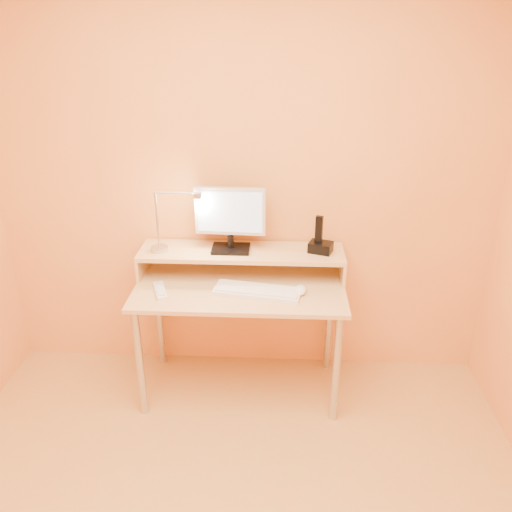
# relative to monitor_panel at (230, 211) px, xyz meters

# --- Properties ---
(wall_back) EXTENTS (3.00, 0.04, 2.50)m
(wall_back) POSITION_rel_monitor_panel_xyz_m (0.06, 0.16, 0.13)
(wall_back) COLOR #E99A4E
(wall_back) RESTS_ON floor
(desk_leg_fl) EXTENTS (0.04, 0.04, 0.69)m
(desk_leg_fl) POSITION_rel_monitor_panel_xyz_m (-0.49, -0.41, -0.77)
(desk_leg_fl) COLOR #B8B7BD
(desk_leg_fl) RESTS_ON floor
(desk_leg_fr) EXTENTS (0.04, 0.04, 0.69)m
(desk_leg_fr) POSITION_rel_monitor_panel_xyz_m (0.61, -0.41, -0.77)
(desk_leg_fr) COLOR #B8B7BD
(desk_leg_fr) RESTS_ON floor
(desk_leg_bl) EXTENTS (0.04, 0.04, 0.69)m
(desk_leg_bl) POSITION_rel_monitor_panel_xyz_m (-0.49, 0.09, -0.77)
(desk_leg_bl) COLOR #B8B7BD
(desk_leg_bl) RESTS_ON floor
(desk_leg_br) EXTENTS (0.04, 0.04, 0.69)m
(desk_leg_br) POSITION_rel_monitor_panel_xyz_m (0.61, 0.09, -0.77)
(desk_leg_br) COLOR #B8B7BD
(desk_leg_br) RESTS_ON floor
(desk_lower) EXTENTS (1.20, 0.60, 0.02)m
(desk_lower) POSITION_rel_monitor_panel_xyz_m (0.06, -0.16, -0.41)
(desk_lower) COLOR tan
(desk_lower) RESTS_ON floor
(shelf_riser_left) EXTENTS (0.02, 0.30, 0.14)m
(shelf_riser_left) POSITION_rel_monitor_panel_xyz_m (-0.53, -0.01, -0.33)
(shelf_riser_left) COLOR tan
(shelf_riser_left) RESTS_ON desk_lower
(shelf_riser_right) EXTENTS (0.02, 0.30, 0.14)m
(shelf_riser_right) POSITION_rel_monitor_panel_xyz_m (0.65, -0.01, -0.33)
(shelf_riser_right) COLOR tan
(shelf_riser_right) RESTS_ON desk_lower
(desk_shelf) EXTENTS (1.20, 0.30, 0.02)m
(desk_shelf) POSITION_rel_monitor_panel_xyz_m (0.06, -0.01, -0.25)
(desk_shelf) COLOR tan
(desk_shelf) RESTS_ON desk_lower
(monitor_foot) EXTENTS (0.22, 0.16, 0.02)m
(monitor_foot) POSITION_rel_monitor_panel_xyz_m (-0.00, -0.01, -0.23)
(monitor_foot) COLOR black
(monitor_foot) RESTS_ON desk_shelf
(monitor_neck) EXTENTS (0.04, 0.04, 0.07)m
(monitor_neck) POSITION_rel_monitor_panel_xyz_m (-0.00, -0.01, -0.19)
(monitor_neck) COLOR black
(monitor_neck) RESTS_ON monitor_foot
(monitor_panel) EXTENTS (0.41, 0.05, 0.28)m
(monitor_panel) POSITION_rel_monitor_panel_xyz_m (0.00, 0.00, 0.00)
(monitor_panel) COLOR silver
(monitor_panel) RESTS_ON monitor_neck
(monitor_back) EXTENTS (0.36, 0.03, 0.23)m
(monitor_back) POSITION_rel_monitor_panel_xyz_m (-0.00, 0.02, 0.00)
(monitor_back) COLOR black
(monitor_back) RESTS_ON monitor_panel
(monitor_screen) EXTENTS (0.37, 0.02, 0.24)m
(monitor_screen) POSITION_rel_monitor_panel_xyz_m (-0.00, -0.02, 0.00)
(monitor_screen) COLOR #B2CDF7
(monitor_screen) RESTS_ON monitor_panel
(lamp_base) EXTENTS (0.10, 0.10, 0.02)m
(lamp_base) POSITION_rel_monitor_panel_xyz_m (-0.41, -0.04, -0.23)
(lamp_base) COLOR #B8B7BD
(lamp_base) RESTS_ON desk_shelf
(lamp_post) EXTENTS (0.01, 0.01, 0.33)m
(lamp_post) POSITION_rel_monitor_panel_xyz_m (-0.41, -0.04, -0.05)
(lamp_post) COLOR #B8B7BD
(lamp_post) RESTS_ON lamp_base
(lamp_arm) EXTENTS (0.24, 0.01, 0.01)m
(lamp_arm) POSITION_rel_monitor_panel_xyz_m (-0.29, -0.04, 0.12)
(lamp_arm) COLOR #B8B7BD
(lamp_arm) RESTS_ON lamp_post
(lamp_head) EXTENTS (0.04, 0.04, 0.03)m
(lamp_head) POSITION_rel_monitor_panel_xyz_m (-0.17, -0.04, 0.10)
(lamp_head) COLOR #B8B7BD
(lamp_head) RESTS_ON lamp_arm
(lamp_bulb) EXTENTS (0.03, 0.03, 0.00)m
(lamp_bulb) POSITION_rel_monitor_panel_xyz_m (-0.17, -0.04, 0.09)
(lamp_bulb) COLOR #FFEAC6
(lamp_bulb) RESTS_ON lamp_head
(phone_dock) EXTENTS (0.16, 0.14, 0.06)m
(phone_dock) POSITION_rel_monitor_panel_xyz_m (0.52, -0.01, -0.21)
(phone_dock) COLOR black
(phone_dock) RESTS_ON desk_shelf
(phone_handset) EXTENTS (0.05, 0.04, 0.16)m
(phone_handset) POSITION_rel_monitor_panel_xyz_m (0.51, -0.01, -0.10)
(phone_handset) COLOR black
(phone_handset) RESTS_ON phone_dock
(phone_led) EXTENTS (0.01, 0.00, 0.04)m
(phone_led) POSITION_rel_monitor_panel_xyz_m (0.57, -0.06, -0.21)
(phone_led) COLOR blue
(phone_led) RESTS_ON phone_dock
(keyboard) EXTENTS (0.50, 0.23, 0.02)m
(keyboard) POSITION_rel_monitor_panel_xyz_m (0.17, -0.24, -0.39)
(keyboard) COLOR silver
(keyboard) RESTS_ON desk_lower
(mouse) EXTENTS (0.08, 0.12, 0.04)m
(mouse) POSITION_rel_monitor_panel_xyz_m (0.40, -0.22, -0.38)
(mouse) COLOR white
(mouse) RESTS_ON desk_lower
(remote_control) EXTENTS (0.12, 0.21, 0.02)m
(remote_control) POSITION_rel_monitor_panel_xyz_m (-0.38, -0.25, -0.39)
(remote_control) COLOR silver
(remote_control) RESTS_ON desk_lower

